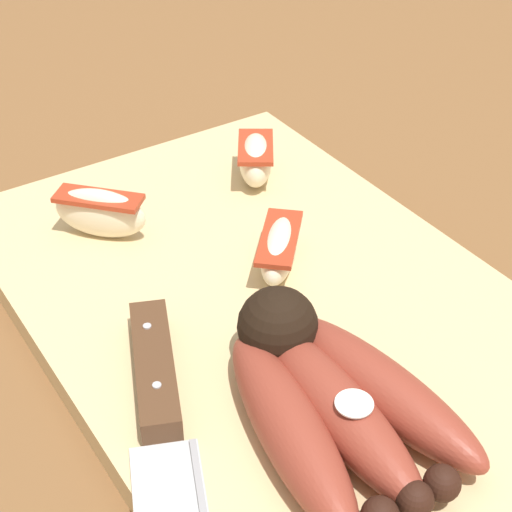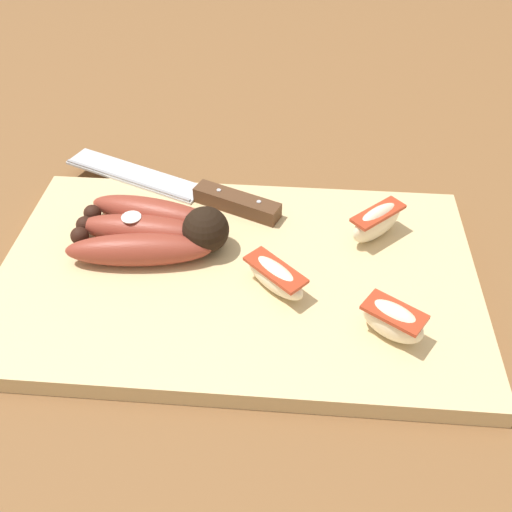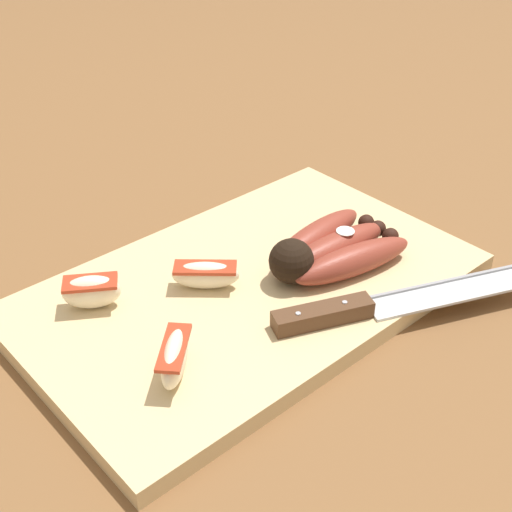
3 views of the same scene
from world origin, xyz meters
name	(u,v)px [view 1 (image 1 of 3)]	position (x,y,z in m)	size (l,w,h in m)	color
ground_plane	(284,315)	(0.00, 0.00, 0.00)	(6.00, 6.00, 0.00)	brown
cutting_board	(284,322)	(0.01, -0.01, 0.01)	(0.47, 0.29, 0.02)	#DBBC84
banana_bunch	(327,395)	(0.10, -0.04, 0.04)	(0.16, 0.11, 0.05)	black
chefs_knife	(163,437)	(0.07, -0.13, 0.03)	(0.27, 0.14, 0.02)	silver
apple_wedge_near	(256,159)	(-0.13, 0.06, 0.04)	(0.06, 0.05, 0.04)	#F4E5C1
apple_wedge_middle	(279,248)	(-0.02, 0.01, 0.04)	(0.07, 0.06, 0.03)	#F4E5C1
apple_wedge_far	(100,212)	(-0.12, -0.07, 0.04)	(0.06, 0.06, 0.04)	#F4E5C1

